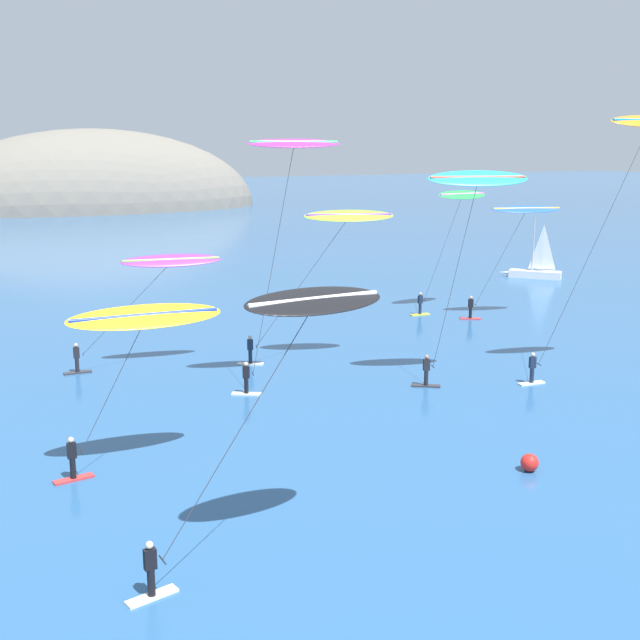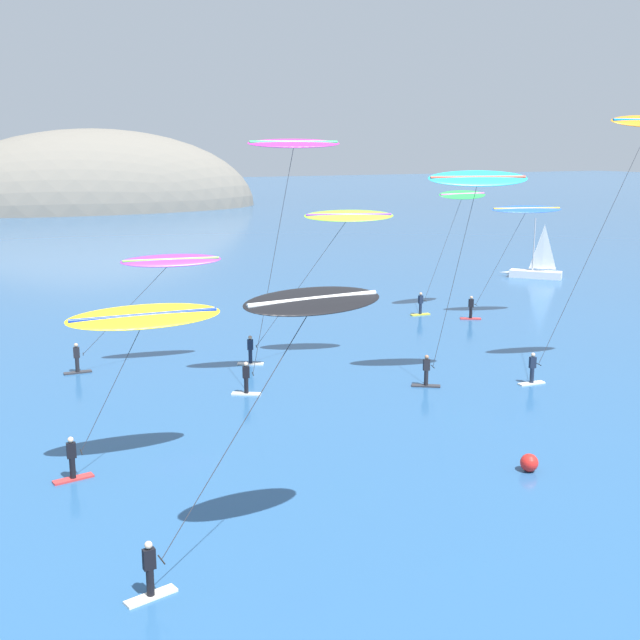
# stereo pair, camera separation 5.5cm
# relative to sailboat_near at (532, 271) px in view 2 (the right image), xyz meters

# --- Properties ---
(headland_island) EXTENTS (109.32, 46.22, 31.66)m
(headland_island) POSITION_rel_sailboat_near_xyz_m (-35.78, 113.97, -0.64)
(headland_island) COLOR slate
(headland_island) RESTS_ON ground
(sailboat_near) EXTENTS (4.60, 5.15, 5.70)m
(sailboat_near) POSITION_rel_sailboat_near_xyz_m (0.00, 0.00, 0.00)
(sailboat_near) COLOR white
(sailboat_near) RESTS_ON ground
(kitesurfer_purple) EXTENTS (8.90, 2.22, 6.46)m
(kitesurfer_purple) POSITION_rel_sailboat_near_xyz_m (-40.39, -14.78, 4.93)
(kitesurfer_purple) COLOR #2D2D33
(kitesurfer_purple) RESTS_ON ground
(kitesurfer_yellow) EXTENTS (6.70, 1.85, 6.47)m
(kitesurfer_yellow) POSITION_rel_sailboat_near_xyz_m (-45.42, -28.92, 5.04)
(kitesurfer_yellow) COLOR red
(kitesurfer_yellow) RESTS_ON ground
(kitesurfer_cyan) EXTENTS (5.65, 2.86, 11.20)m
(kitesurfer_cyan) POSITION_rel_sailboat_near_xyz_m (-27.40, -25.58, 9.25)
(kitesurfer_cyan) COLOR #2D2D33
(kitesurfer_cyan) RESTS_ON ground
(kitesurfer_blue) EXTENTS (7.11, 3.21, 8.22)m
(kitesurfer_blue) POSITION_rel_sailboat_near_xyz_m (-13.61, -13.56, 6.65)
(kitesurfer_blue) COLOR red
(kitesurfer_blue) RESTS_ON ground
(kitesurfer_magenta) EXTENTS (5.51, 2.36, 12.74)m
(kitesurfer_magenta) POSITION_rel_sailboat_near_xyz_m (-36.19, -22.43, 10.50)
(kitesurfer_magenta) COLOR silver
(kitesurfer_magenta) RESTS_ON ground
(kitesurfer_black) EXTENTS (8.29, 1.78, 8.27)m
(kitesurfer_black) POSITION_rel_sailboat_near_xyz_m (-43.01, -37.79, 6.66)
(kitesurfer_black) COLOR silver
(kitesurfer_black) RESTS_ON ground
(kitesurfer_lime) EXTENTS (8.71, 4.08, 8.85)m
(kitesurfer_lime) POSITION_rel_sailboat_near_xyz_m (-31.08, -18.43, 7.21)
(kitesurfer_lime) COLOR silver
(kitesurfer_lime) RESTS_ON ground
(kitesurfer_orange) EXTENTS (9.00, 2.58, 13.96)m
(kitesurfer_orange) POSITION_rel_sailboat_near_xyz_m (-19.05, -28.21, 11.50)
(kitesurfer_orange) COLOR silver
(kitesurfer_orange) RESTS_ON ground
(kitesurfer_green) EXTENTS (6.75, 1.64, 9.16)m
(kitesurfer_green) POSITION_rel_sailboat_near_xyz_m (-16.04, -9.30, 7.35)
(kitesurfer_green) COLOR yellow
(kitesurfer_green) RESTS_ON ground
(marker_buoy) EXTENTS (0.70, 0.70, 0.70)m
(marker_buoy) POSITION_rel_sailboat_near_xyz_m (-32.35, -35.99, -0.29)
(marker_buoy) COLOR red
(marker_buoy) RESTS_ON ground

